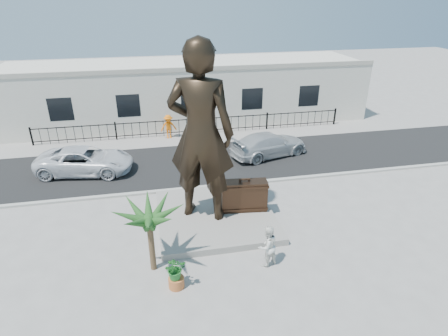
% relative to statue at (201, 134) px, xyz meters
% --- Properties ---
extents(ground, '(100.00, 100.00, 0.00)m').
position_rel_statue_xyz_m(ground, '(1.07, -1.58, -4.18)').
color(ground, '#9E9991').
rests_on(ground, ground).
extents(street, '(40.00, 7.00, 0.01)m').
position_rel_statue_xyz_m(street, '(1.07, 6.42, -4.17)').
color(street, black).
rests_on(street, ground).
extents(curb, '(40.00, 0.25, 0.12)m').
position_rel_statue_xyz_m(curb, '(1.07, 2.92, -4.12)').
color(curb, '#A5A399').
rests_on(curb, ground).
extents(far_sidewalk, '(40.00, 2.50, 0.02)m').
position_rel_statue_xyz_m(far_sidewalk, '(1.07, 10.42, -4.17)').
color(far_sidewalk, '#9E9991').
rests_on(far_sidewalk, ground).
extents(plinth, '(5.20, 5.20, 0.30)m').
position_rel_statue_xyz_m(plinth, '(0.57, -0.08, -4.03)').
color(plinth, gray).
rests_on(plinth, ground).
extents(fence, '(22.00, 0.10, 1.20)m').
position_rel_statue_xyz_m(fence, '(1.07, 11.22, -3.58)').
color(fence, black).
rests_on(fence, ground).
extents(building, '(28.00, 7.00, 4.40)m').
position_rel_statue_xyz_m(building, '(1.07, 15.42, -1.98)').
color(building, silver).
rests_on(building, ground).
extents(statue, '(3.33, 2.84, 7.75)m').
position_rel_statue_xyz_m(statue, '(0.00, 0.00, 0.00)').
color(statue, black).
rests_on(statue, plinth).
extents(suitcase, '(2.13, 0.89, 1.46)m').
position_rel_statue_xyz_m(suitcase, '(1.92, -0.03, -3.15)').
color(suitcase, '#301F14').
rests_on(suitcase, plinth).
extents(tourist, '(1.00, 0.90, 1.70)m').
position_rel_statue_xyz_m(tourist, '(1.91, -3.59, -3.33)').
color(tourist, white).
rests_on(tourist, ground).
extents(car_white, '(5.67, 3.32, 1.48)m').
position_rel_statue_xyz_m(car_white, '(-5.85, 6.18, -3.42)').
color(car_white, silver).
rests_on(car_white, street).
extents(car_silver, '(5.42, 3.37, 1.47)m').
position_rel_statue_xyz_m(car_silver, '(5.20, 6.45, -3.43)').
color(car_silver, '#B2B6B7').
rests_on(car_silver, street).
extents(worker, '(1.15, 0.73, 1.69)m').
position_rel_statue_xyz_m(worker, '(-0.79, 10.79, -3.31)').
color(worker, orange).
rests_on(worker, far_sidewalk).
extents(palm_tree, '(1.80, 1.80, 3.20)m').
position_rel_statue_xyz_m(palm_tree, '(-2.34, -2.98, -4.18)').
color(palm_tree, '#1F4A1A').
rests_on(palm_tree, ground).
extents(planter, '(0.56, 0.56, 0.40)m').
position_rel_statue_xyz_m(planter, '(-1.58, -4.13, -3.98)').
color(planter, '#B56130').
rests_on(planter, ground).
extents(shrub, '(0.80, 0.71, 0.83)m').
position_rel_statue_xyz_m(shrub, '(-1.58, -4.13, -3.36)').
color(shrub, '#226A26').
rests_on(shrub, planter).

